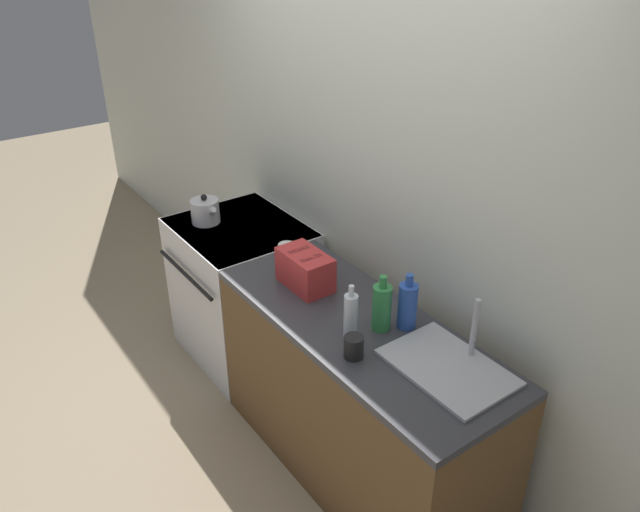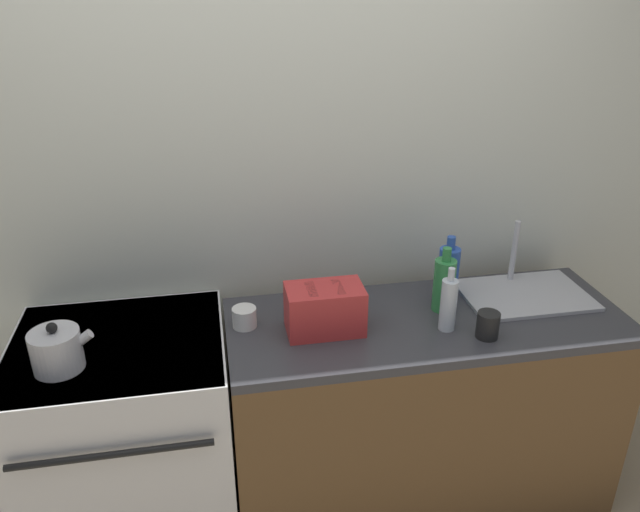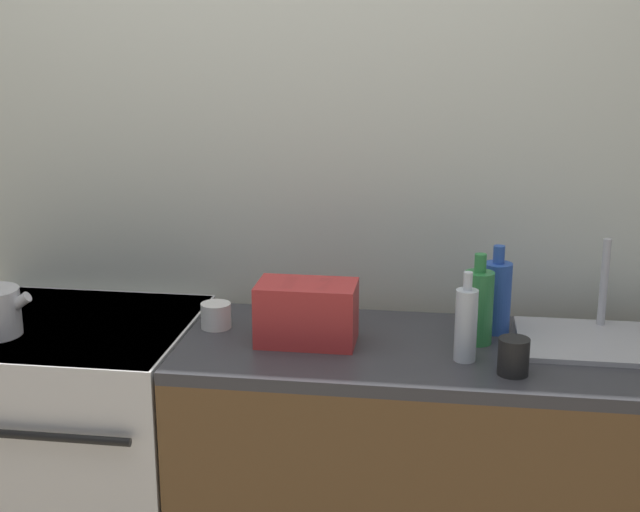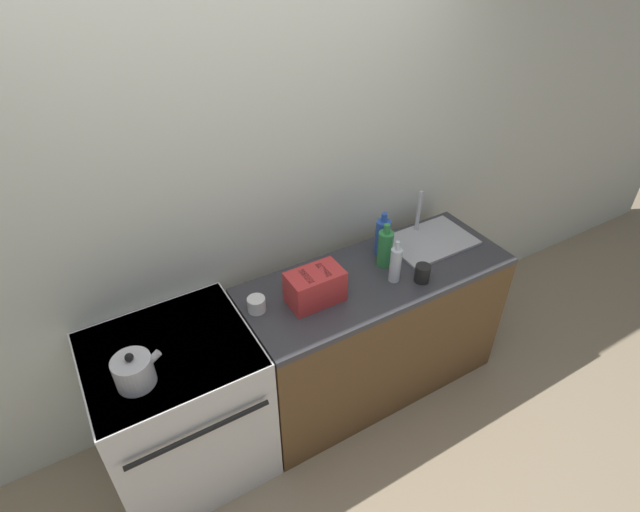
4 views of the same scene
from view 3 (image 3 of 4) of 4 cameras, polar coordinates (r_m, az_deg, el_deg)
wall_back at (r=2.92m, az=-2.26°, el=5.38°), size 8.00×0.05×2.60m
stove at (r=3.01m, az=-15.36°, el=-11.92°), size 0.77×0.71×0.88m
counter_block at (r=2.76m, az=7.93°, el=-14.41°), size 1.55×0.60×0.88m
toaster at (r=2.55m, az=-0.86°, el=-3.65°), size 0.28×0.17×0.18m
sink_tray at (r=2.70m, az=17.91°, el=-5.07°), size 0.51×0.35×0.28m
bottle_blue at (r=2.68m, az=11.24°, el=-2.54°), size 0.08×0.08×0.27m
bottle_green at (r=2.58m, az=10.10°, el=-3.17°), size 0.08×0.08×0.26m
bottle_clear at (r=2.45m, az=9.33°, el=-4.30°), size 0.06×0.06×0.25m
cup_black at (r=2.40m, az=12.28°, el=-6.30°), size 0.08×0.08×0.10m
cup_white at (r=2.71m, az=-6.67°, el=-3.80°), size 0.09×0.09×0.08m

